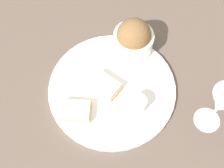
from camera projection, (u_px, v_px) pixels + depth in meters
The scene contains 7 objects.
ground_plane at pixel (112, 90), 0.77m from camera, with size 4.00×4.00×0.00m, color brown.
dinner_plate at pixel (112, 88), 0.77m from camera, with size 0.35×0.35×0.01m.
salad_bowl at pixel (134, 38), 0.78m from camera, with size 0.11×0.11×0.10m.
sauce_ramekin at pixel (138, 103), 0.72m from camera, with size 0.05×0.05×0.04m.
cheese_toast_near at pixel (105, 87), 0.75m from camera, with size 0.10×0.09×0.03m.
cheese_toast_far at pixel (75, 111), 0.72m from camera, with size 0.08×0.06×0.03m.
wine_glass at pixel (221, 104), 0.64m from camera, with size 0.07×0.07×0.16m.
Camera 1 is at (-0.01, -0.33, 0.70)m, focal length 45.00 mm.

